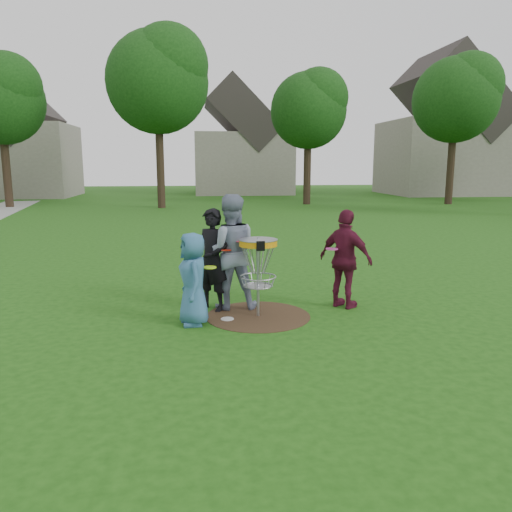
{
  "coord_description": "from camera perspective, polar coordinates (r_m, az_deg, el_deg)",
  "views": [
    {
      "loc": [
        -1.03,
        -8.2,
        2.61
      ],
      "look_at": [
        0.0,
        0.3,
        1.0
      ],
      "focal_mm": 35.0,
      "sensor_mm": 36.0,
      "label": 1
    }
  ],
  "objects": [
    {
      "name": "dirt_patch",
      "position": [
        8.66,
        0.24,
        -6.86
      ],
      "size": [
        1.8,
        1.8,
        0.01
      ],
      "primitive_type": "cylinder",
      "color": "#47331E",
      "rests_on": "ground"
    },
    {
      "name": "player_black",
      "position": [
        8.86,
        -5.01,
        -0.44
      ],
      "size": [
        0.79,
        0.75,
        1.82
      ],
      "primitive_type": "imported",
      "rotation": [
        0.0,
        0.0,
        -0.64
      ],
      "color": "black",
      "rests_on": "ground"
    },
    {
      "name": "tree_row",
      "position": [
        29.13,
        -4.16,
        17.7
      ],
      "size": [
        51.2,
        17.42,
        9.9
      ],
      "color": "#38281C",
      "rests_on": "ground"
    },
    {
      "name": "held_discs",
      "position": [
        8.58,
        -0.33,
        0.53
      ],
      "size": [
        2.4,
        0.8,
        0.36
      ],
      "color": "#B7F51B",
      "rests_on": "ground"
    },
    {
      "name": "player_maroon",
      "position": [
        9.11,
        10.2,
        -0.36
      ],
      "size": [
        1.03,
        1.07,
        1.79
      ],
      "primitive_type": "imported",
      "rotation": [
        0.0,
        0.0,
        2.3
      ],
      "color": "#59142A",
      "rests_on": "ground"
    },
    {
      "name": "disc_golf_basket",
      "position": [
        8.41,
        0.25,
        -0.25
      ],
      "size": [
        0.66,
        0.67,
        1.38
      ],
      "color": "#9EA0A5",
      "rests_on": "ground"
    },
    {
      "name": "disc_on_grass",
      "position": [
        8.48,
        -3.3,
        -7.21
      ],
      "size": [
        0.22,
        0.22,
        0.02
      ],
      "primitive_type": "cylinder",
      "color": "silver",
      "rests_on": "ground"
    },
    {
      "name": "house_row",
      "position": [
        41.7,
        1.13,
        12.74
      ],
      "size": [
        44.5,
        10.65,
        11.62
      ],
      "color": "gray",
      "rests_on": "ground"
    },
    {
      "name": "ground",
      "position": [
        8.66,
        0.24,
        -6.88
      ],
      "size": [
        100.0,
        100.0,
        0.0
      ],
      "primitive_type": "plane",
      "color": "#19470F",
      "rests_on": "ground"
    },
    {
      "name": "player_grey",
      "position": [
        8.94,
        -2.98,
        0.47
      ],
      "size": [
        1.01,
        0.79,
        2.06
      ],
      "primitive_type": "imported",
      "rotation": [
        0.0,
        0.0,
        3.13
      ],
      "color": "gray",
      "rests_on": "ground"
    },
    {
      "name": "player_blue",
      "position": [
        8.11,
        -7.19,
        -2.63
      ],
      "size": [
        0.6,
        0.81,
        1.51
      ],
      "primitive_type": "imported",
      "rotation": [
        0.0,
        0.0,
        -1.39
      ],
      "color": "#32638B",
      "rests_on": "ground"
    }
  ]
}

